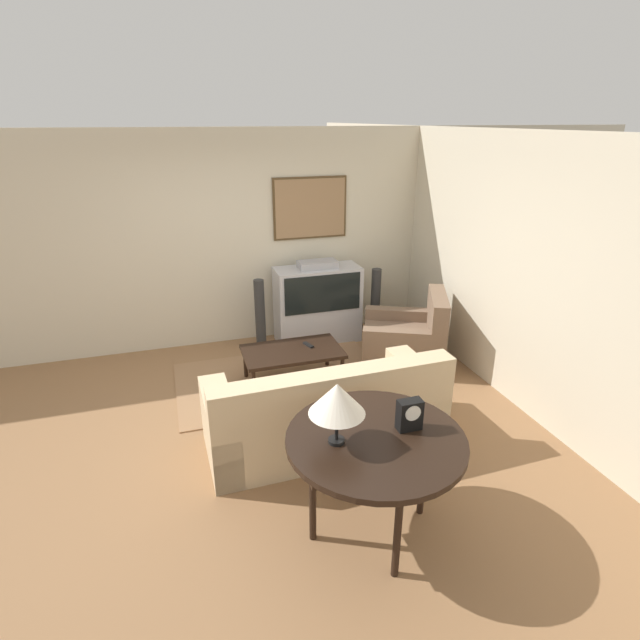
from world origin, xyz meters
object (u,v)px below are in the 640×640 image
(tv, at_px, (318,304))
(armchair, at_px, (406,341))
(table_lamp, at_px, (337,399))
(speaker_tower_left, at_px, (260,318))
(console_table, at_px, (376,445))
(mantel_clock, at_px, (410,415))
(coffee_table, at_px, (292,353))
(couch, at_px, (325,413))
(speaker_tower_right, at_px, (375,305))

(tv, xyz_separation_m, armchair, (0.82, -0.99, -0.23))
(table_lamp, xyz_separation_m, speaker_tower_left, (0.10, 3.23, -0.70))
(console_table, relative_size, mantel_clock, 5.53)
(coffee_table, relative_size, speaker_tower_left, 1.15)
(tv, bearing_deg, coffee_table, -120.48)
(couch, relative_size, console_table, 1.75)
(mantel_clock, bearing_deg, console_table, -174.32)
(couch, height_order, mantel_clock, mantel_clock)
(coffee_table, xyz_separation_m, console_table, (-0.00, -2.31, 0.39))
(armchair, height_order, speaker_tower_right, speaker_tower_right)
(couch, relative_size, table_lamp, 4.88)
(console_table, distance_m, speaker_tower_right, 3.56)
(coffee_table, bearing_deg, armchair, 2.21)
(tv, height_order, mantel_clock, tv)
(couch, distance_m, table_lamp, 1.38)
(speaker_tower_left, relative_size, speaker_tower_right, 1.00)
(table_lamp, relative_size, mantel_clock, 1.98)
(console_table, bearing_deg, mantel_clock, 5.68)
(coffee_table, xyz_separation_m, speaker_tower_right, (1.40, 0.95, 0.08))
(table_lamp, height_order, mantel_clock, table_lamp)
(console_table, relative_size, speaker_tower_left, 1.28)
(coffee_table, height_order, speaker_tower_left, speaker_tower_left)
(table_lamp, bearing_deg, armchair, 53.83)
(tv, distance_m, console_table, 3.41)
(coffee_table, relative_size, speaker_tower_right, 1.15)
(mantel_clock, bearing_deg, tv, 83.71)
(armchair, xyz_separation_m, mantel_clock, (-1.19, -2.34, 0.64))
(coffee_table, relative_size, console_table, 0.89)
(console_table, xyz_separation_m, speaker_tower_left, (-0.17, 3.26, -0.31))
(couch, xyz_separation_m, mantel_clock, (0.25, -1.08, 0.61))
(mantel_clock, bearing_deg, speaker_tower_left, 97.42)
(tv, height_order, speaker_tower_left, tv)
(armchair, height_order, console_table, armchair)
(mantel_clock, relative_size, speaker_tower_right, 0.23)
(tv, height_order, console_table, tv)
(console_table, bearing_deg, coffee_table, 89.88)
(couch, distance_m, armchair, 1.91)
(armchair, xyz_separation_m, speaker_tower_right, (-0.03, 0.89, 0.16))
(table_lamp, xyz_separation_m, mantel_clock, (0.52, -0.00, -0.21))
(mantel_clock, distance_m, speaker_tower_left, 3.30)
(tv, xyz_separation_m, table_lamp, (-0.89, -3.32, 0.63))
(armchair, height_order, table_lamp, table_lamp)
(table_lamp, bearing_deg, speaker_tower_left, 88.19)
(couch, bearing_deg, table_lamp, 74.40)
(console_table, bearing_deg, table_lamp, 174.54)
(speaker_tower_right, bearing_deg, couch, -123.10)
(coffee_table, bearing_deg, console_table, -90.12)
(tv, relative_size, coffee_table, 1.02)
(couch, height_order, speaker_tower_left, speaker_tower_left)
(tv, bearing_deg, console_table, -100.45)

